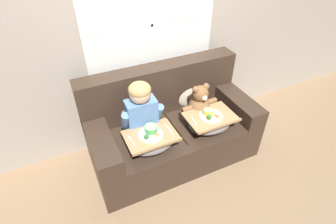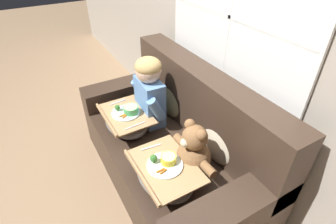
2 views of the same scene
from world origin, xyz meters
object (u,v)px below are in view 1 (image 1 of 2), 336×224
(lap_tray_child, at_px, (151,140))
(lap_tray_teddy, at_px, (210,122))
(child_figure, at_px, (141,107))
(couch, at_px, (170,127))
(teddy_bear, at_px, (200,103))
(throw_pillow_behind_child, at_px, (134,107))
(throw_pillow_behind_teddy, at_px, (190,92))

(lap_tray_child, height_order, lap_tray_teddy, lap_tray_teddy)
(child_figure, bearing_deg, lap_tray_child, -89.84)
(couch, bearing_deg, child_figure, -171.78)
(teddy_bear, xyz_separation_m, lap_tray_teddy, (-0.00, -0.22, -0.09))
(throw_pillow_behind_child, height_order, child_figure, child_figure)
(throw_pillow_behind_child, relative_size, throw_pillow_behind_teddy, 1.05)
(throw_pillow_behind_teddy, xyz_separation_m, child_figure, (-0.66, -0.22, 0.15))
(child_figure, height_order, lap_tray_child, child_figure)
(child_figure, height_order, teddy_bear, child_figure)
(couch, bearing_deg, teddy_bear, -8.97)
(throw_pillow_behind_teddy, distance_m, lap_tray_teddy, 0.45)
(child_figure, distance_m, lap_tray_teddy, 0.73)
(throw_pillow_behind_child, relative_size, lap_tray_teddy, 0.78)
(throw_pillow_behind_child, bearing_deg, throw_pillow_behind_teddy, -0.00)
(couch, height_order, throw_pillow_behind_child, couch)
(throw_pillow_behind_teddy, bearing_deg, teddy_bear, -89.95)
(couch, xyz_separation_m, throw_pillow_behind_child, (-0.33, 0.17, 0.26))
(throw_pillow_behind_child, xyz_separation_m, lap_tray_child, (0.00, -0.44, -0.10))
(child_figure, bearing_deg, couch, 8.22)
(teddy_bear, height_order, lap_tray_child, teddy_bear)
(child_figure, distance_m, lap_tray_child, 0.33)
(lap_tray_child, bearing_deg, child_figure, 90.16)
(teddy_bear, distance_m, lap_tray_teddy, 0.23)
(couch, height_order, child_figure, child_figure)
(couch, relative_size, lap_tray_teddy, 3.51)
(throw_pillow_behind_child, distance_m, lap_tray_child, 0.45)
(throw_pillow_behind_child, xyz_separation_m, lap_tray_teddy, (0.65, -0.44, -0.10))
(throw_pillow_behind_child, distance_m, teddy_bear, 0.69)
(couch, xyz_separation_m, lap_tray_teddy, (0.33, -0.27, 0.16))
(throw_pillow_behind_child, distance_m, child_figure, 0.27)
(throw_pillow_behind_teddy, bearing_deg, throw_pillow_behind_child, 180.00)
(child_figure, xyz_separation_m, teddy_bear, (0.66, -0.00, -0.16))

